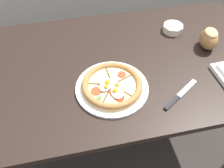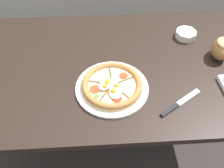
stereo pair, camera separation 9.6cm
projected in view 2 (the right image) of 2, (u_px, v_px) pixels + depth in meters
name	position (u px, v px, depth m)	size (l,w,h in m)	color
ground_plane	(118.00, 140.00, 1.64)	(12.00, 12.00, 0.00)	#2D2826
dining_table	(121.00, 78.00, 1.16)	(1.46, 0.80, 0.73)	black
pizza	(112.00, 86.00, 0.97)	(0.30, 0.30, 0.05)	white
ramekin_bowl	(186.00, 34.00, 1.19)	(0.11, 0.11, 0.04)	silver
bread_piece_mid	(221.00, 48.00, 1.07)	(0.11, 0.13, 0.10)	olive
knife_main	(180.00, 103.00, 0.93)	(0.19, 0.13, 0.01)	silver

